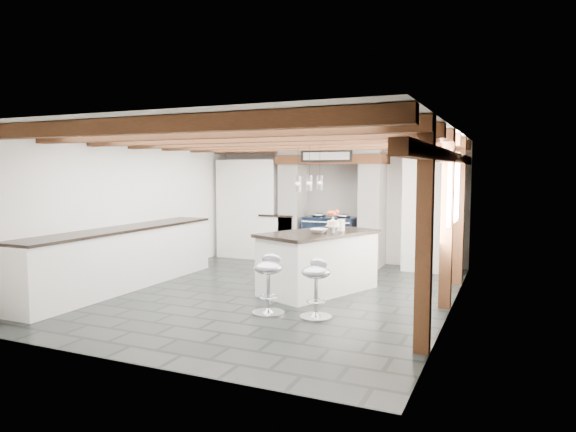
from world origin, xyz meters
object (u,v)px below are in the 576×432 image
at_px(bar_stool_near, 316,282).
at_px(bar_stool_far, 269,277).
at_px(range_cooker, 331,239).
at_px(kitchen_island, 319,261).

xyz_separation_m(bar_stool_near, bar_stool_far, (-0.61, -0.07, 0.02)).
distance_m(range_cooker, bar_stool_near, 3.75).
height_order(range_cooker, bar_stool_near, range_cooker).
xyz_separation_m(range_cooker, kitchen_island, (0.60, -2.30, -0.01)).
distance_m(range_cooker, kitchen_island, 2.38).
bearing_deg(bar_stool_far, bar_stool_near, -0.56).
height_order(range_cooker, bar_stool_far, range_cooker).
bearing_deg(bar_stool_near, bar_stool_far, -158.81).
relative_size(range_cooker, kitchen_island, 0.50).
xyz_separation_m(range_cooker, bar_stool_near, (1.06, -3.60, -0.02)).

